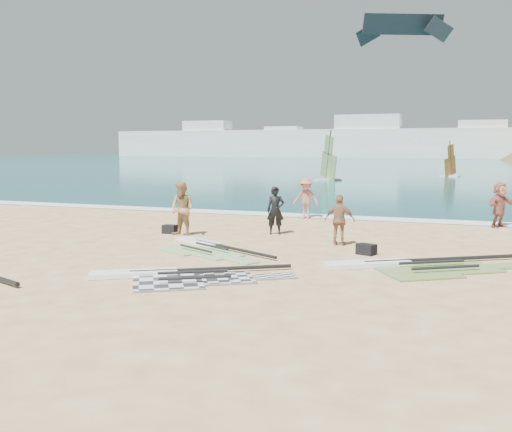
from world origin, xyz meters
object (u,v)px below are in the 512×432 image
(gear_bag_far, at_px, (366,249))
(person_wetsuit, at_px, (275,211))
(rig_orange, at_px, (415,266))
(beachgoer_back, at_px, (340,220))
(rig_green, at_px, (205,248))
(rig_grey, at_px, (175,276))
(beachgoer_left, at_px, (182,209))
(gear_bag_near, at_px, (170,229))
(beachgoer_right, at_px, (500,205))
(beachgoer_mid, at_px, (306,198))

(gear_bag_far, bearing_deg, person_wetsuit, 143.51)
(rig_orange, relative_size, beachgoer_back, 3.29)
(rig_orange, bearing_deg, rig_green, 142.13)
(beachgoer_back, bearing_deg, rig_grey, 62.73)
(rig_green, distance_m, rig_orange, 6.58)
(person_wetsuit, xyz_separation_m, beachgoer_left, (-3.10, -1.53, 0.10))
(rig_orange, height_order, gear_bag_near, gear_bag_near)
(gear_bag_near, bearing_deg, beachgoer_right, 27.46)
(person_wetsuit, distance_m, beachgoer_back, 3.17)
(rig_green, relative_size, gear_bag_near, 8.65)
(rig_orange, distance_m, gear_bag_near, 9.74)
(rig_grey, height_order, rig_green, rig_grey)
(rig_grey, xyz_separation_m, beachgoer_back, (2.84, 6.13, 0.80))
(gear_bag_far, relative_size, beachgoer_left, 0.27)
(gear_bag_near, xyz_separation_m, beachgoer_mid, (3.63, 6.10, 0.76))
(beachgoer_left, relative_size, beachgoer_mid, 1.07)
(beachgoer_back, bearing_deg, rig_green, 27.08)
(gear_bag_far, distance_m, beachgoer_right, 8.78)
(gear_bag_near, height_order, beachgoer_back, beachgoer_back)
(gear_bag_far, bearing_deg, beachgoer_right, 62.36)
(person_wetsuit, height_order, beachgoer_right, beachgoer_right)
(rig_grey, xyz_separation_m, rig_green, (-1.05, 3.93, -0.00))
(rig_green, bearing_deg, beachgoer_back, 58.03)
(rig_orange, relative_size, beachgoer_right, 3.01)
(beachgoer_left, bearing_deg, rig_grey, -50.29)
(rig_grey, height_order, beachgoer_left, beachgoer_left)
(rig_green, height_order, beachgoer_right, beachgoer_right)
(rig_grey, bearing_deg, gear_bag_far, 19.13)
(gear_bag_far, bearing_deg, rig_orange, -43.21)
(rig_grey, bearing_deg, beachgoer_mid, 58.99)
(rig_green, height_order, rig_orange, rig_orange)
(rig_grey, xyz_separation_m, gear_bag_far, (3.95, 4.81, 0.11))
(rig_orange, height_order, beachgoer_mid, beachgoer_mid)
(rig_grey, xyz_separation_m, rig_orange, (5.51, 3.35, 0.00))
(rig_grey, bearing_deg, beachgoer_left, 84.75)
(gear_bag_near, bearing_deg, beachgoer_left, -23.82)
(beachgoer_back, relative_size, beachgoer_right, 0.92)
(gear_bag_near, xyz_separation_m, gear_bag_far, (7.68, -1.65, -0.00))
(rig_orange, distance_m, beachgoer_right, 9.58)
(rig_grey, bearing_deg, beachgoer_right, 26.01)
(beachgoer_mid, bearing_deg, rig_grey, -90.91)
(gear_bag_far, height_order, beachgoer_left, beachgoer_left)
(person_wetsuit, height_order, beachgoer_left, beachgoer_left)
(beachgoer_right, bearing_deg, gear_bag_far, -170.80)
(person_wetsuit, distance_m, beachgoer_left, 3.46)
(gear_bag_near, distance_m, beachgoer_mid, 7.14)
(beachgoer_mid, bearing_deg, beachgoer_back, -66.82)
(beachgoer_back, distance_m, beachgoer_right, 8.25)
(rig_green, relative_size, beachgoer_left, 2.23)
(rig_orange, bearing_deg, person_wetsuit, 108.63)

